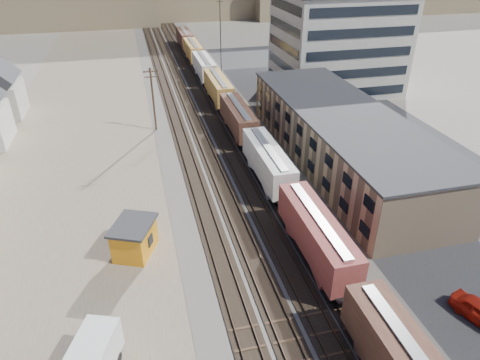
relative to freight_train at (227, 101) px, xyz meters
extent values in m
plane|color=#6B6356|center=(-3.80, -44.74, -2.79)|extent=(300.00, 300.00, 0.00)
cube|color=#4C4742|center=(-3.80, 5.26, -2.76)|extent=(18.00, 200.00, 0.06)
cube|color=brown|center=(-23.80, -4.74, -2.78)|extent=(24.00, 180.00, 0.03)
cube|color=#232326|center=(18.20, -9.74, -2.77)|extent=(26.00, 120.00, 0.04)
cube|color=black|center=(-8.80, 5.26, -2.69)|extent=(2.60, 200.00, 0.08)
cube|color=#38281E|center=(-9.52, 5.26, -2.57)|extent=(0.08, 200.00, 0.16)
cube|color=#38281E|center=(-8.08, 5.26, -2.57)|extent=(0.08, 200.00, 0.16)
cube|color=black|center=(-5.80, 5.26, -2.69)|extent=(2.60, 200.00, 0.08)
cube|color=#38281E|center=(-6.52, 5.26, -2.57)|extent=(0.08, 200.00, 0.16)
cube|color=#38281E|center=(-5.08, 5.26, -2.57)|extent=(0.08, 200.00, 0.16)
cube|color=black|center=(-2.80, 5.26, -2.69)|extent=(2.60, 200.00, 0.08)
cube|color=#38281E|center=(-3.52, 5.26, -2.57)|extent=(0.08, 200.00, 0.16)
cube|color=#38281E|center=(-2.08, 5.26, -2.57)|extent=(0.08, 200.00, 0.16)
cube|color=black|center=(0.00, 5.26, -2.69)|extent=(2.60, 200.00, 0.08)
cube|color=#38281E|center=(-0.72, 5.26, -2.57)|extent=(0.08, 200.00, 0.16)
cube|color=#38281E|center=(0.72, 5.26, -2.57)|extent=(0.08, 200.00, 0.16)
cube|color=black|center=(0.00, -48.13, -2.04)|extent=(2.20, 2.20, 0.90)
cube|color=#B7B7B2|center=(0.00, -53.20, 1.89)|extent=(0.90, 12.32, 0.16)
cube|color=black|center=(0.00, -43.08, -2.04)|extent=(2.20, 2.20, 0.90)
cube|color=black|center=(0.00, -32.93, -2.04)|extent=(2.20, 2.20, 0.90)
cube|color=brown|center=(0.00, -38.00, 0.11)|extent=(3.00, 13.34, 3.40)
cube|color=#B7B7B2|center=(0.00, -38.00, 1.89)|extent=(0.90, 12.32, 0.16)
cube|color=black|center=(0.00, -27.88, -2.04)|extent=(2.20, 2.20, 0.90)
cube|color=black|center=(0.00, -17.73, -2.04)|extent=(2.20, 2.20, 0.90)
cube|color=#B1B0A6|center=(0.00, -22.80, 0.11)|extent=(3.00, 13.34, 3.40)
cube|color=#B7B7B2|center=(0.00, -22.80, 1.89)|extent=(0.90, 12.32, 0.16)
cube|color=black|center=(0.00, -12.68, -2.04)|extent=(2.20, 2.20, 0.90)
cube|color=black|center=(0.00, -2.53, -2.04)|extent=(2.20, 2.20, 0.90)
cube|color=#40241B|center=(0.00, -7.60, 0.11)|extent=(3.00, 13.34, 3.40)
cube|color=#B7B7B2|center=(0.00, -7.60, 1.89)|extent=(0.90, 12.33, 0.16)
cube|color=black|center=(0.00, 2.52, -2.04)|extent=(2.20, 2.20, 0.90)
cube|color=black|center=(0.00, 12.67, -2.04)|extent=(2.20, 2.20, 0.90)
cube|color=#A2702B|center=(0.00, 7.60, 0.11)|extent=(3.00, 13.34, 3.40)
cube|color=#B7B7B2|center=(0.00, 7.60, 1.89)|extent=(0.90, 12.33, 0.16)
cube|color=black|center=(0.00, 17.72, -2.04)|extent=(2.20, 2.20, 0.90)
cube|color=black|center=(0.00, 27.88, -2.04)|extent=(2.20, 2.20, 0.90)
cube|color=#B1B0A6|center=(0.00, 22.80, 0.11)|extent=(3.00, 13.34, 3.40)
cube|color=#B7B7B2|center=(0.00, 22.80, 1.89)|extent=(0.90, 12.32, 0.16)
cube|color=black|center=(0.00, 32.92, -2.04)|extent=(2.20, 2.20, 0.90)
cube|color=black|center=(0.00, 43.07, -2.04)|extent=(2.20, 2.20, 0.90)
cube|color=#A2702B|center=(0.00, 38.00, 0.11)|extent=(3.00, 13.34, 3.40)
cube|color=#B7B7B2|center=(0.00, 38.00, 1.89)|extent=(0.90, 12.32, 0.16)
cube|color=black|center=(0.00, 48.12, -2.04)|extent=(2.20, 2.20, 0.90)
cube|color=black|center=(0.00, 58.27, -2.04)|extent=(2.20, 2.20, 0.90)
cube|color=#40241B|center=(0.00, 53.20, 0.11)|extent=(3.00, 13.34, 3.40)
cube|color=#B7B7B2|center=(0.00, 53.20, 1.89)|extent=(0.90, 12.32, 0.16)
cube|color=tan|center=(11.20, -19.74, 0.71)|extent=(12.00, 40.00, 7.00)
cube|color=#2D2D30|center=(11.20, -19.74, 4.31)|extent=(12.40, 40.40, 0.30)
cube|color=black|center=(5.15, -19.74, -0.59)|extent=(0.12, 36.00, 1.20)
cube|color=black|center=(5.15, -19.74, 2.41)|extent=(0.12, 36.00, 1.20)
cube|color=#9E998E|center=(24.20, 10.26, 6.21)|extent=(22.00, 18.00, 18.00)
cube|color=black|center=(13.15, 10.26, 6.21)|extent=(0.12, 16.00, 16.00)
cube|color=black|center=(24.20, 1.21, 6.21)|extent=(20.00, 0.12, 16.00)
cylinder|color=#382619|center=(-12.30, -2.74, 2.21)|extent=(0.32, 0.32, 10.00)
cube|color=#382619|center=(-12.30, -2.74, 6.61)|extent=(2.20, 0.14, 0.14)
cube|color=#382619|center=(-12.30, -2.74, 5.81)|extent=(1.90, 0.14, 0.14)
cylinder|color=black|center=(-11.70, -2.74, 6.76)|extent=(0.08, 0.08, 0.22)
cylinder|color=black|center=(2.20, 15.26, 6.21)|extent=(0.16, 0.16, 18.00)
cube|color=black|center=(2.20, 15.26, 13.71)|extent=(1.20, 0.08, 0.08)
cube|color=silver|center=(-19.67, -45.84, -0.76)|extent=(3.72, 4.66, 2.64)
cylinder|color=black|center=(-18.39, -45.46, -2.34)|extent=(0.61, 0.96, 0.91)
cube|color=orange|center=(-16.60, -33.01, -1.23)|extent=(4.56, 5.09, 3.13)
cube|color=#2D2D30|center=(-16.60, -33.01, 0.45)|extent=(5.11, 5.64, 0.26)
cube|color=black|center=(-15.12, -33.66, -1.12)|extent=(0.52, 1.00, 1.04)
imported|color=navy|center=(19.90, 12.30, -2.00)|extent=(4.29, 6.26, 1.59)
imported|color=silver|center=(24.60, 4.21, -1.94)|extent=(2.97, 5.32, 1.71)
camera|label=1|loc=(-14.77, -67.37, 24.18)|focal=32.00mm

